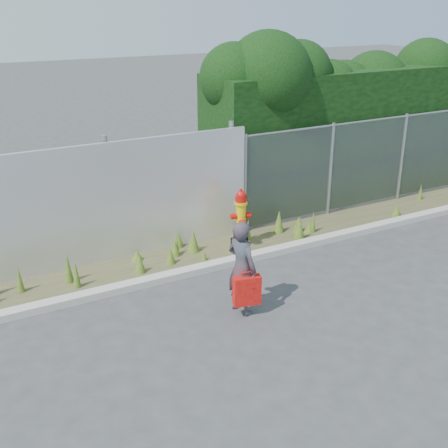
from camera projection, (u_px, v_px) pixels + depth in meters
The scene contains 10 objects.
ground at pixel (284, 310), 8.65m from camera, with size 80.00×80.00×0.00m, color #3B3B3D.
curb at pixel (228, 262), 10.09m from camera, with size 16.00×0.22×0.12m, color #AEA89D.
weed_strip at pixel (195, 250), 10.42m from camera, with size 16.00×1.21×0.54m.
corrugated_fence at pixel (21, 218), 9.25m from camera, with size 8.50×0.21×2.30m.
chainlink_fence at pixel (367, 163), 12.60m from camera, with size 6.50×0.07×2.05m.
hedge at pixel (343, 110), 13.06m from camera, with size 7.51×2.10×3.91m.
fire_hydrant at pixel (241, 219), 10.66m from camera, with size 0.39×0.35×1.17m.
woman at pixel (242, 268), 8.36m from camera, with size 0.54×0.35×1.48m, color #0E4F5C.
red_tote_bag at pixel (247, 290), 8.34m from camera, with size 0.41×0.15×0.54m.
black_shoulder_bag at pixel (239, 243), 8.38m from camera, with size 0.25×0.10×0.19m.
Camera 1 is at (-4.43, -6.16, 4.46)m, focal length 45.00 mm.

